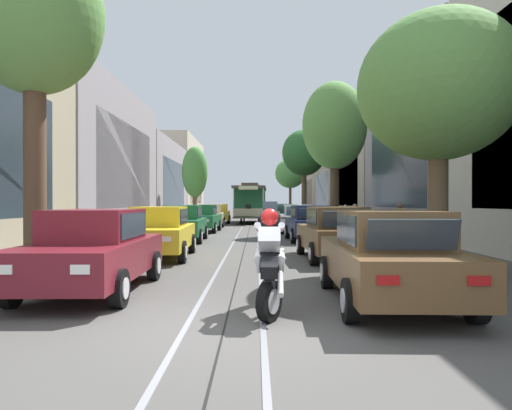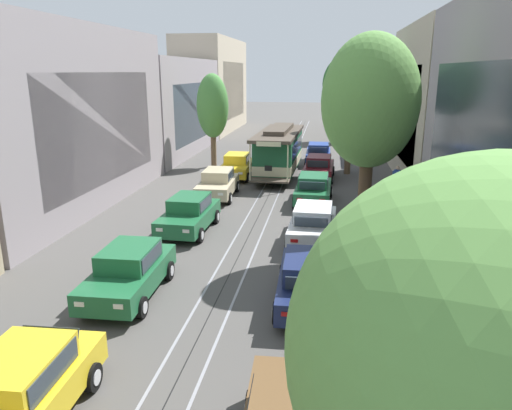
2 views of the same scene
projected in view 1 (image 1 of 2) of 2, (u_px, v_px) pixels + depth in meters
The scene contains 28 objects.
ground_plane at pixel (250, 226), 33.65m from camera, with size 171.33×171.33×0.00m, color #4C4947.
trolley_track_rails at pixel (251, 223), 38.50m from camera, with size 1.14×76.53×0.01m.
building_facade_left at pixel (135, 172), 41.65m from camera, with size 5.76×68.23×10.51m.
building_facade_right at pixel (387, 167), 35.09m from camera, with size 5.95×68.23×10.10m.
parked_car_maroon_near_left at pixel (94, 250), 8.82m from camera, with size 2.03×4.37×1.58m.
parked_car_yellow_second_left at pixel (159, 232), 14.29m from camera, with size 2.11×4.41×1.58m.
parked_car_green_mid_left at pixel (182, 223), 20.26m from camera, with size 2.07×4.39×1.58m.
parked_car_green_fourth_left at pixel (202, 218), 26.69m from camera, with size 2.07×4.39×1.58m.
parked_car_beige_fifth_left at pixel (211, 215), 32.68m from camera, with size 2.11×4.41×1.58m.
parked_car_yellow_sixth_left at pixel (218, 213), 38.03m from camera, with size 2.08×4.40×1.58m.
parked_car_brown_near_right at pixel (389, 256), 7.81m from camera, with size 2.09×4.40×1.58m.
parked_car_brown_second_right at pixel (336, 233), 13.83m from camera, with size 2.11×4.41×1.58m.
parked_car_navy_mid_right at pixel (310, 223), 20.46m from camera, with size 2.08×4.40×1.58m.
parked_car_white_fourth_right at pixel (297, 219), 26.09m from camera, with size 2.10×4.40×1.58m.
parked_car_green_fifth_right at pixel (286, 215), 32.21m from camera, with size 2.08×4.39×1.58m.
parked_car_maroon_sixth_right at pixel (283, 213), 38.25m from camera, with size 2.13×4.42×1.58m.
parked_car_blue_far_right at pixel (278, 212), 43.80m from camera, with size 2.02×4.37×1.58m.
street_tree_kerb_left_near at pixel (34, 21), 10.81m from camera, with size 3.24×2.61×8.01m.
street_tree_kerb_left_second at pixel (195, 173), 41.39m from camera, with size 2.32×1.93×6.76m.
street_tree_kerb_right_near at pixel (438, 88), 11.00m from camera, with size 3.81×4.05×6.28m.
street_tree_kerb_right_second at pixel (334, 127), 24.71m from camera, with size 3.47×2.98×8.23m.
street_tree_kerb_right_mid at pixel (304, 153), 40.32m from camera, with size 3.83×3.19×8.12m.
street_tree_kerb_right_fourth at pixel (290, 174), 56.53m from camera, with size 3.70×3.96×7.10m.
cable_car_trolley at pixel (251, 203), 39.25m from camera, with size 2.83×9.18×3.28m.
motorcycle_with_rider at pixel (270, 255), 7.08m from camera, with size 0.52×1.87×1.73m.
pedestrian_on_left_pavement at pixel (355, 218), 22.50m from camera, with size 0.55×0.37×1.65m.
pedestrian_on_right_pavement at pixel (400, 218), 22.08m from camera, with size 0.55×0.39×1.69m.
pedestrian_crossing_far at pixel (345, 213), 35.48m from camera, with size 0.55×0.33×1.55m.
Camera 1 is at (0.43, -6.23, 1.72)m, focal length 32.27 mm.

